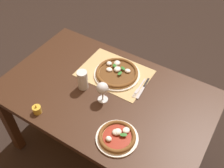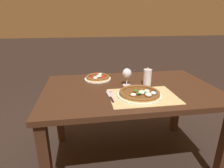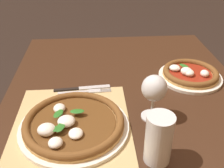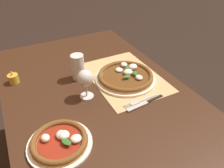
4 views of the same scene
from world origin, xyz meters
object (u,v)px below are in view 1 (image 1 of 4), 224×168
Objects in this scene: pint_glass at (83,80)px; wine_glass at (102,89)px; pizza_far at (117,137)px; fork at (139,88)px; pizza_near at (117,73)px; votive_candle at (37,110)px; knife at (143,88)px.

wine_glass is at bearing 172.54° from pint_glass.
pizza_far is at bearing 151.08° from pint_glass.
fork is at bearing -79.54° from pizza_far.
pizza_far is at bearing 139.01° from wine_glass.
pizza_near is 0.62m from votive_candle.
fork is 0.03m from knife.
pizza_near is at bearing -80.50° from wine_glass.
votive_candle is (0.30, 0.31, -0.08)m from wine_glass.
wine_glass is 0.72× the size of knife.
fork is (-0.20, 0.03, -0.02)m from pizza_near.
knife is at bearing -154.95° from fork.
knife is (-0.02, -0.01, 0.00)m from fork.
pizza_far is at bearing -169.05° from votive_candle.
votive_candle is (0.48, 0.54, 0.02)m from knife.
votive_candle is at bearing 10.95° from pizza_far.
pizza_far is (-0.28, 0.46, -0.00)m from pizza_near.
pizza_near is 4.71× the size of votive_candle.
pizza_far is 0.33m from wine_glass.
pizza_far reaches higher than knife.
pizza_near is 1.69× the size of fork.
pint_glass reaches higher than fork.
pint_glass is at bearing -7.46° from wine_glass.
wine_glass is 0.44m from votive_candle.
votive_candle reaches higher than pizza_near.
pint_glass is at bearing 30.13° from fork.
pint_glass is (0.42, -0.23, 0.05)m from pizza_far.
pizza_far is 1.28× the size of fork.
pizza_far is 0.44m from fork.
wine_glass is (0.24, -0.21, 0.09)m from pizza_far.
pizza_far is at bearing 97.15° from knife.
knife is at bearing -82.85° from pizza_far.
pint_glass is 2.01× the size of votive_candle.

